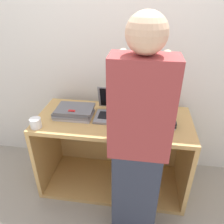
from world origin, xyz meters
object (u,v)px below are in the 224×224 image
person (138,146)px  mug (36,123)px  laptop_open (114,111)px  laptop_stack_right (155,119)px  laptop_stack_left (74,112)px

person → mug: (-0.86, 0.23, -0.04)m
laptop_open → mug: laptop_open is taller
laptop_stack_right → person: (-0.13, -0.47, 0.05)m
laptop_stack_left → laptop_stack_right: (0.73, 0.00, -0.01)m
laptop_open → person: (0.24, -0.52, 0.03)m
person → laptop_open: bearing=114.5°
laptop_stack_left → person: (0.60, -0.47, 0.04)m
laptop_open → person: 0.57m
laptop_stack_right → mug: bearing=-166.3°
laptop_open → mug: bearing=-155.1°
laptop_open → laptop_stack_right: 0.37m
laptop_stack_left → mug: (-0.26, -0.24, 0.00)m
laptop_stack_right → mug: 1.02m
mug → laptop_stack_left: bearing=42.8°
mug → laptop_open: bearing=24.9°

